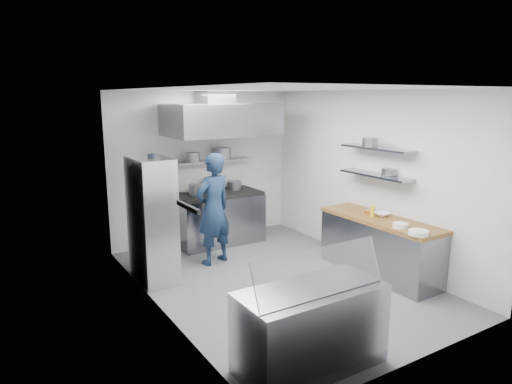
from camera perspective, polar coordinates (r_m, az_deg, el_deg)
floor at (r=6.95m, az=2.65°, el=-11.01°), size 5.00×5.00×0.00m
ceiling at (r=6.41m, az=2.89°, el=12.73°), size 5.00×5.00×0.00m
wall_back at (r=8.68m, az=-6.62°, el=3.17°), size 3.60×2.80×0.02m
wall_front at (r=4.75m, az=20.12°, el=-4.78°), size 3.60×2.80×0.02m
wall_left at (r=5.74m, az=-12.24°, el=-1.53°), size 2.80×5.00×0.02m
wall_right at (r=7.69m, az=13.91°, el=1.76°), size 2.80×5.00×0.02m
gas_range at (r=8.57m, az=-4.72°, el=-3.41°), size 1.60×0.80×0.90m
cooktop at (r=8.46m, az=-4.77°, el=-0.27°), size 1.57×0.78×0.06m
stock_pot_left at (r=8.25m, az=-7.51°, el=0.29°), size 0.26×0.26×0.20m
stock_pot_mid at (r=8.58m, az=-5.47°, el=0.92°), size 0.30×0.30×0.24m
stock_pot_right at (r=8.70m, az=-2.74°, el=0.85°), size 0.28×0.28×0.16m
over_range_shelf at (r=8.56m, az=-5.57°, el=3.88°), size 1.60×0.30×0.04m
shelf_pot_a at (r=8.25m, az=-7.91°, el=4.29°), size 0.24×0.24×0.18m
shelf_pot_b at (r=8.60m, az=-4.21°, el=4.81°), size 0.32×0.32×0.22m
extractor_hood at (r=8.12m, az=-4.37°, el=9.00°), size 1.90×1.15×0.55m
hood_duct at (r=8.31m, az=-5.15°, el=11.67°), size 0.55×0.55×0.24m
red_firebox at (r=8.18m, az=-14.39°, el=2.48°), size 0.22×0.10×0.26m
chef at (r=7.42m, az=-5.34°, el=-2.13°), size 0.76×0.59×1.83m
wire_rack at (r=6.89m, az=-12.87°, el=-3.39°), size 0.50×0.90×1.85m
rack_bin_a at (r=6.81m, az=-12.48°, el=-4.64°), size 0.17×0.21×0.19m
rack_bin_b at (r=7.11m, az=-13.89°, el=0.15°), size 0.13×0.17×0.15m
rack_jar at (r=6.76m, az=-12.89°, el=3.90°), size 0.12×0.12×0.18m
knife_strip at (r=4.89m, az=-8.48°, el=-1.89°), size 0.04×0.55×0.05m
prep_counter_base at (r=7.30m, az=15.12°, el=-6.79°), size 0.62×2.00×0.84m
prep_counter_top at (r=7.17m, az=15.31°, el=-3.37°), size 0.65×2.04×0.06m
plate_stack_a at (r=6.44m, az=19.63°, el=-4.81°), size 0.27×0.27×0.06m
plate_stack_b at (r=6.72m, az=17.61°, el=-3.99°), size 0.22×0.22×0.06m
copper_pan at (r=7.37m, az=14.04°, el=-2.41°), size 0.16×0.16×0.06m
squeeze_bottle at (r=7.15m, az=14.35°, el=-2.36°), size 0.06×0.06×0.18m
mixing_bowl at (r=7.26m, az=15.45°, el=-2.70°), size 0.30×0.30×0.06m
wall_shelf_lower at (r=7.35m, az=14.73°, el=2.06°), size 0.30×1.30×0.04m
wall_shelf_upper at (r=7.29m, az=14.91°, el=5.32°), size 0.30×1.30×0.04m
shelf_pot_c at (r=7.28m, az=16.35°, el=2.45°), size 0.24×0.24×0.10m
shelf_pot_d at (r=7.23m, az=14.08°, el=6.03°), size 0.24×0.24×0.14m
display_case at (r=4.80m, az=6.82°, el=-16.54°), size 1.50×0.70×0.85m
display_glass at (r=4.44m, az=8.00°, el=-9.81°), size 1.47×0.19×0.42m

